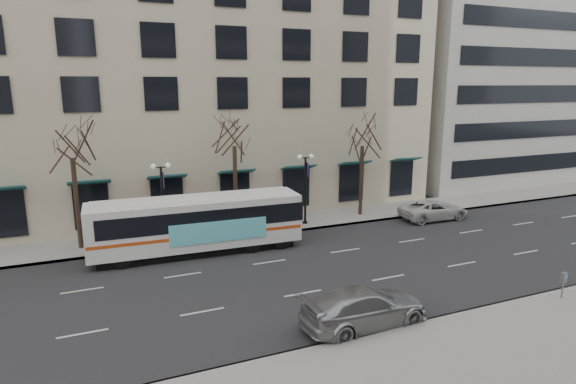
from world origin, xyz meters
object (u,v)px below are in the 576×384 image
tree_far_right (363,133)px  city_bus (198,223)px  lamp_post_left (163,198)px  pay_station (564,280)px  tree_far_mid (234,132)px  tree_far_left (71,142)px  white_pickup (433,210)px  lamp_post_right (305,186)px  silver_car (365,307)px

tree_far_right → city_bus: bearing=-166.4°
lamp_post_left → pay_station: (15.97, -16.01, -1.88)m
pay_station → tree_far_mid: bearing=117.8°
tree_far_right → lamp_post_left: (-14.99, -0.60, -3.48)m
lamp_post_left → tree_far_mid: bearing=6.9°
tree_far_left → pay_station: size_ratio=6.63×
white_pickup → tree_far_mid: bearing=80.6°
lamp_post_right → pay_station: lamp_post_right is taller
silver_car → lamp_post_right: bearing=-17.5°
lamp_post_left → white_pickup: bearing=-6.7°
lamp_post_left → lamp_post_right: same height
lamp_post_right → city_bus: size_ratio=0.41×
lamp_post_right → silver_car: (-3.93, -14.40, -2.12)m
tree_far_left → pay_station: bearing=-38.4°
tree_far_left → lamp_post_right: tree_far_left is taller
tree_far_mid → lamp_post_left: (-4.99, -0.60, -3.96)m
tree_far_mid → pay_station: size_ratio=6.79×
silver_car → pay_station: 10.03m
lamp_post_left → city_bus: (1.65, -2.64, -1.07)m
tree_far_right → silver_car: tree_far_right is taller
city_bus → tree_far_mid: bearing=46.5°
city_bus → silver_car: (4.43, -11.76, -1.04)m
pay_station → city_bus: bearing=131.3°
tree_far_right → pay_station: bearing=-86.6°
lamp_post_right → silver_car: 15.08m
white_pickup → pay_station: (-3.67, -13.70, 0.33)m
tree_far_mid → tree_far_right: 10.01m
tree_far_mid → white_pickup: (14.65, -2.91, -6.17)m
silver_car → tree_far_right: bearing=-33.0°
city_bus → pay_station: size_ratio=10.11×
lamp_post_left → silver_car: (6.07, -14.40, -2.12)m
lamp_post_right → white_pickup: size_ratio=0.98×
silver_car → tree_far_mid: bearing=1.9°
silver_car → lamp_post_left: bearing=20.6°
tree_far_mid → silver_car: tree_far_mid is taller
tree_far_right → city_bus: 14.47m
lamp_post_left → city_bus: 3.29m
lamp_post_right → white_pickup: (9.64, -2.31, -2.21)m
lamp_post_left → white_pickup: size_ratio=0.98×
tree_far_mid → pay_station: (10.98, -16.61, -5.84)m
pay_station → lamp_post_left: bearing=129.3°
lamp_post_right → city_bus: bearing=-162.5°
tree_far_left → lamp_post_right: size_ratio=1.60×
tree_far_mid → city_bus: size_ratio=0.67×
lamp_post_left → white_pickup: 19.90m
lamp_post_left → city_bus: bearing=-58.0°
tree_far_left → lamp_post_right: (15.01, -0.60, -3.75)m
tree_far_mid → pay_station: 20.75m
tree_far_mid → lamp_post_left: size_ratio=1.64×
silver_car → white_pickup: (13.57, 12.09, -0.09)m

